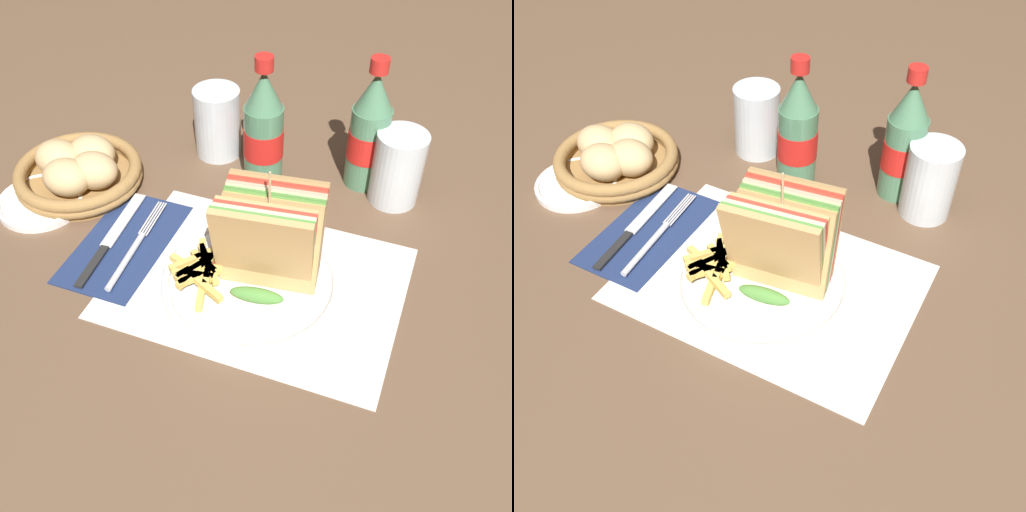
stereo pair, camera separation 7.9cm
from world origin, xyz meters
TOP-DOWN VIEW (x-y plane):
  - ground_plane at (0.00, 0.00)m, footprint 4.00×4.00m
  - placemat at (0.01, 0.02)m, footprint 0.39×0.28m
  - plate_main at (0.01, 0.01)m, footprint 0.24×0.24m
  - club_sandwich at (0.03, 0.03)m, footprint 0.14×0.12m
  - fries_pile at (-0.05, -0.01)m, footprint 0.10×0.11m
  - ketchup_blob at (-0.05, 0.02)m, footprint 0.04×0.03m
  - napkin at (-0.19, 0.02)m, footprint 0.12×0.21m
  - fork at (-0.17, 0.01)m, footprint 0.02×0.19m
  - knife at (-0.21, 0.02)m, footprint 0.03×0.20m
  - coke_bottle_near at (-0.06, 0.24)m, footprint 0.06×0.06m
  - coke_bottle_far at (0.09, 0.29)m, footprint 0.06×0.06m
  - glass_near at (0.15, 0.26)m, footprint 0.08×0.08m
  - glass_far at (-0.16, 0.28)m, footprint 0.08×0.08m
  - bread_basket at (-0.33, 0.12)m, footprint 0.20×0.20m
  - side_saucer at (-0.36, 0.06)m, footprint 0.13×0.13m

SIDE VIEW (x-z plane):
  - ground_plane at x=0.00m, z-range 0.00..0.00m
  - placemat at x=0.01m, z-range 0.00..0.00m
  - napkin at x=-0.19m, z-range 0.00..0.00m
  - knife at x=-0.21m, z-range 0.00..0.01m
  - side_saucer at x=-0.36m, z-range 0.00..0.01m
  - fork at x=-0.17m, z-range 0.00..0.01m
  - plate_main at x=0.01m, z-range 0.00..0.02m
  - ketchup_blob at x=-0.05m, z-range 0.02..0.03m
  - bread_basket at x=-0.33m, z-range -0.01..0.06m
  - fries_pile at x=-0.05m, z-range 0.02..0.04m
  - glass_near at x=0.15m, z-range -0.01..0.11m
  - glass_far at x=-0.16m, z-range 0.00..0.12m
  - club_sandwich at x=0.03m, z-range 0.00..0.16m
  - coke_bottle_near at x=-0.06m, z-range -0.02..0.20m
  - coke_bottle_far at x=0.09m, z-range -0.02..0.20m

